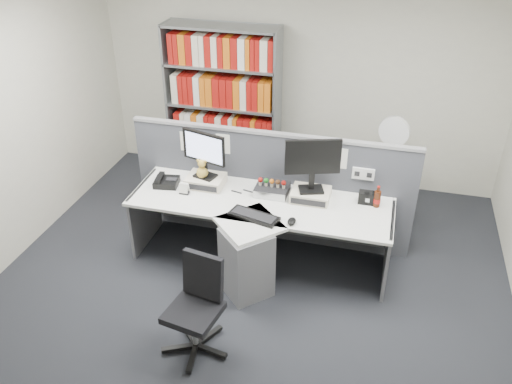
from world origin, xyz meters
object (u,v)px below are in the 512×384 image
(shelving_unit, at_px, (223,108))
(mouse, at_px, (292,221))
(monitor_left, at_px, (204,151))
(office_chair, at_px, (197,303))
(monitor_right, at_px, (313,161))
(desk_fan, at_px, (394,135))
(cola_bottle, at_px, (377,199))
(keyboard, at_px, (254,216))
(filing_cabinet, at_px, (386,190))
(desk, at_px, (255,235))
(desktop_pc, at_px, (272,189))
(desk_calendar, at_px, (184,189))
(speaker, at_px, (368,198))
(desk_phone, at_px, (166,182))

(shelving_unit, bearing_deg, mouse, -56.50)
(monitor_left, height_order, office_chair, monitor_left)
(monitor_right, relative_size, desk_fan, 0.96)
(monitor_left, relative_size, desk_fan, 0.87)
(monitor_left, relative_size, office_chair, 0.58)
(cola_bottle, relative_size, shelving_unit, 0.11)
(desk_fan, xyz_separation_m, office_chair, (-1.41, -2.45, -0.60))
(keyboard, height_order, filing_cabinet, keyboard)
(desk, xyz_separation_m, monitor_right, (0.47, 0.38, 0.69))
(desktop_pc, relative_size, office_chair, 0.38)
(monitor_left, relative_size, mouse, 4.00)
(keyboard, distance_m, desk_calendar, 0.83)
(mouse, relative_size, desk_fan, 0.22)
(desk, bearing_deg, mouse, -12.47)
(cola_bottle, bearing_deg, speaker, 156.17)
(monitor_right, distance_m, filing_cabinet, 1.48)
(desk_phone, height_order, desk_fan, desk_fan)
(desk_phone, distance_m, cola_bottle, 2.14)
(cola_bottle, bearing_deg, office_chair, -131.96)
(mouse, relative_size, filing_cabinet, 0.18)
(keyboard, distance_m, office_chair, 1.04)
(desk_calendar, relative_size, desk_fan, 0.21)
(desk_calendar, xyz_separation_m, desk_fan, (1.98, 1.23, 0.28))
(monitor_left, xyz_separation_m, keyboard, (0.64, -0.46, -0.38))
(cola_bottle, xyz_separation_m, desk_fan, (0.09, 0.98, 0.25))
(mouse, xyz_separation_m, office_chair, (-0.59, -0.97, -0.28))
(desk_phone, bearing_deg, desktop_pc, 6.26)
(desk_phone, bearing_deg, cola_bottle, 3.69)
(filing_cabinet, bearing_deg, desk_phone, -153.26)
(desk_calendar, height_order, filing_cabinet, desk_calendar)
(desk, height_order, keyboard, keyboard)
(office_chair, bearing_deg, keyboard, 77.18)
(desk, height_order, speaker, speaker)
(mouse, distance_m, shelving_unit, 2.33)
(mouse, bearing_deg, office_chair, -121.14)
(monitor_right, bearing_deg, desk_fan, 54.37)
(desktop_pc, xyz_separation_m, shelving_unit, (-0.98, 1.45, 0.21))
(desk_fan, bearing_deg, speaker, -100.47)
(monitor_left, relative_size, desktop_pc, 1.52)
(cola_bottle, xyz_separation_m, office_chair, (-1.32, -1.47, -0.34))
(desk, bearing_deg, monitor_right, 39.10)
(desk_phone, xyz_separation_m, filing_cabinet, (2.23, 1.12, -0.41))
(keyboard, bearing_deg, desktop_pc, 82.54)
(desk_calendar, relative_size, filing_cabinet, 0.17)
(speaker, xyz_separation_m, filing_cabinet, (0.17, 0.94, -0.43))
(monitor_right, distance_m, shelving_unit, 2.01)
(speaker, xyz_separation_m, office_chair, (-1.23, -1.51, -0.32))
(mouse, distance_m, speaker, 0.84)
(keyboard, relative_size, cola_bottle, 2.27)
(desktop_pc, bearing_deg, mouse, -58.05)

